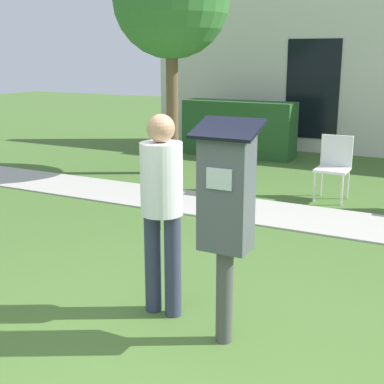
{
  "coord_description": "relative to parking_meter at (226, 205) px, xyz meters",
  "views": [
    {
      "loc": [
        1.5,
        -2.63,
        2.0
      ],
      "look_at": [
        -0.18,
        0.64,
        1.05
      ],
      "focal_mm": 50.0,
      "sensor_mm": 36.0,
      "label": 1
    }
  ],
  "objects": [
    {
      "name": "ground_plane",
      "position": [
        -0.12,
        -0.55,
        -1.02
      ],
      "size": [
        40.0,
        40.0,
        0.0
      ],
      "primitive_type": "plane",
      "color": "#476B2D"
    },
    {
      "name": "sidewalk",
      "position": [
        -0.12,
        3.16,
        -1.01
      ],
      "size": [
        12.0,
        1.1,
        0.02
      ],
      "color": "#B7B2A8",
      "rests_on": "ground"
    },
    {
      "name": "parking_meter",
      "position": [
        0.0,
        0.0,
        0.0
      ],
      "size": [
        0.44,
        0.31,
        1.59
      ],
      "color": "#4C4C4C",
      "rests_on": "ground"
    },
    {
      "name": "person_standing",
      "position": [
        -0.61,
        0.18,
        -0.09
      ],
      "size": [
        0.32,
        0.32,
        1.58
      ],
      "rotation": [
        0.0,
        0.0,
        0.42
      ],
      "color": "#333851",
      "rests_on": "ground"
    },
    {
      "name": "outdoor_chair_left",
      "position": [
        -1.54,
        3.99,
        -0.49
      ],
      "size": [
        0.44,
        0.44,
        0.9
      ],
      "rotation": [
        0.0,
        0.0,
        0.08
      ],
      "color": "white",
      "rests_on": "ground"
    },
    {
      "name": "outdoor_chair_middle",
      "position": [
        -0.22,
        4.28,
        -0.49
      ],
      "size": [
        0.44,
        0.44,
        0.9
      ],
      "rotation": [
        0.0,
        0.0,
        0.15
      ],
      "color": "white",
      "rests_on": "ground"
    },
    {
      "name": "hedge_row",
      "position": [
        -2.69,
        6.74,
        -0.47
      ],
      "size": [
        2.26,
        0.6,
        1.1
      ],
      "color": "#285628",
      "rests_on": "ground"
    },
    {
      "name": "tree",
      "position": [
        -3.07,
        4.73,
        1.83
      ],
      "size": [
        1.9,
        1.9,
        3.82
      ],
      "color": "brown",
      "rests_on": "ground"
    }
  ]
}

